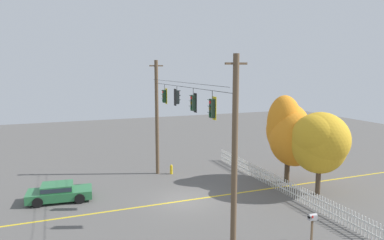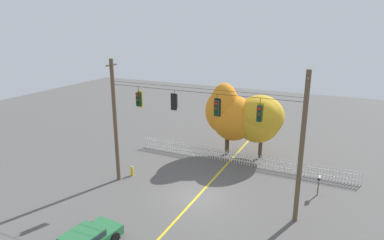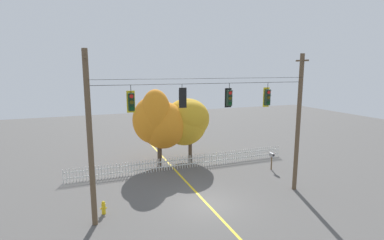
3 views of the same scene
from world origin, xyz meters
TOP-DOWN VIEW (x-y plane):
  - ground at (0.00, 0.00)m, footprint 80.00×80.00m
  - lane_centerline_stripe at (0.00, 0.00)m, footprint 0.16×36.00m
  - signal_support_span at (0.00, -0.00)m, footprint 13.40×1.10m
  - traffic_signal_westbound_side at (-4.41, 0.01)m, footprint 0.43×0.38m
  - traffic_signal_southbound_primary at (-1.60, -0.01)m, footprint 0.43×0.38m
  - traffic_signal_northbound_secondary at (1.34, 0.01)m, footprint 0.43×0.38m
  - traffic_signal_eastbound_side at (4.03, 0.01)m, footprint 0.43×0.38m
  - white_picket_fence at (0.92, 6.77)m, footprint 18.80×0.06m
  - autumn_maple_near_fence at (-0.85, 8.61)m, footprint 4.56×3.48m
  - autumn_maple_mid at (1.86, 9.00)m, footprint 4.32×3.71m
  - fire_hydrant at (-6.04, 1.01)m, footprint 0.38×0.22m
  - roadside_mailbox at (7.48, 3.90)m, footprint 0.25×0.44m

SIDE VIEW (x-z plane):
  - ground at x=0.00m, z-range 0.00..0.00m
  - lane_centerline_stripe at x=0.00m, z-range 0.00..0.01m
  - fire_hydrant at x=-6.04m, z-range -0.01..0.77m
  - white_picket_fence at x=0.92m, z-range 0.00..1.07m
  - roadside_mailbox at x=7.48m, z-range 0.45..1.88m
  - autumn_maple_mid at x=1.86m, z-range 0.88..6.50m
  - autumn_maple_near_fence at x=-0.85m, z-range 0.53..7.10m
  - signal_support_span at x=0.00m, z-range 0.08..9.26m
  - traffic_signal_eastbound_side at x=4.03m, z-range 5.68..7.23m
  - traffic_signal_westbound_side at x=-4.41m, z-range 5.76..7.23m
  - traffic_signal_northbound_secondary at x=1.34m, z-range 5.78..7.23m
  - traffic_signal_southbound_primary at x=-1.60m, z-range 5.97..7.29m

